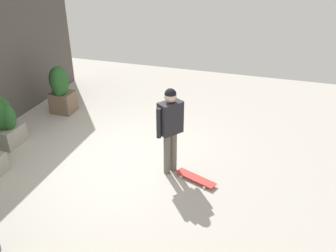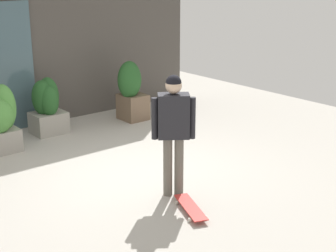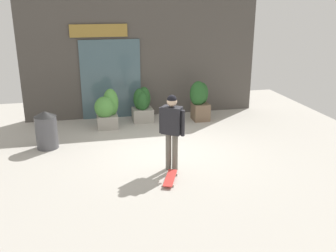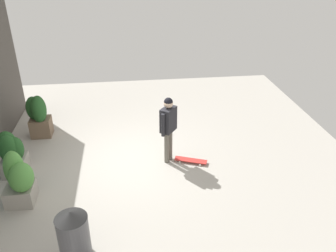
{
  "view_description": "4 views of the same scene",
  "coord_description": "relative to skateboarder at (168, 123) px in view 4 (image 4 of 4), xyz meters",
  "views": [
    {
      "loc": [
        -5.82,
        -2.81,
        4.17
      ],
      "look_at": [
        -0.19,
        -1.04,
        1.06
      ],
      "focal_mm": 38.67,
      "sensor_mm": 36.0,
      "label": 1
    },
    {
      "loc": [
        -4.43,
        -6.22,
        3.14
      ],
      "look_at": [
        -0.19,
        -1.04,
        1.06
      ],
      "focal_mm": 54.25,
      "sensor_mm": 36.0,
      "label": 2
    },
    {
      "loc": [
        -1.99,
        -8.9,
        3.73
      ],
      "look_at": [
        -0.19,
        -1.04,
        1.06
      ],
      "focal_mm": 40.75,
      "sensor_mm": 36.0,
      "label": 3
    },
    {
      "loc": [
        -7.64,
        -0.1,
        4.99
      ],
      "look_at": [
        -0.19,
        -1.04,
        1.06
      ],
      "focal_mm": 37.09,
      "sensor_mm": 36.0,
      "label": 4
    }
  ],
  "objects": [
    {
      "name": "planter_box_right",
      "position": [
        -1.2,
        3.36,
        -0.52
      ],
      "size": [
        0.74,
        0.66,
        1.2
      ],
      "color": "gray",
      "rests_on": "ground_plane"
    },
    {
      "name": "trash_bin",
      "position": [
        -2.88,
        2.04,
        -0.59
      ],
      "size": [
        0.57,
        0.57,
        1.01
      ],
      "color": "#4C4C51",
      "rests_on": "ground_plane"
    },
    {
      "name": "planter_box_left",
      "position": [
        1.78,
        3.53,
        -0.42
      ],
      "size": [
        0.66,
        0.63,
        1.29
      ],
      "color": "brown",
      "rests_on": "ground_plane"
    },
    {
      "name": "ground_plane",
      "position": [
        0.1,
        1.06,
        -1.09
      ],
      "size": [
        12.0,
        12.0,
        0.0
      ],
      "primitive_type": "plane",
      "color": "#B2ADA3"
    },
    {
      "name": "planter_box_mid",
      "position": [
        -0.06,
        3.81,
        -0.52
      ],
      "size": [
        0.64,
        0.63,
        1.1
      ],
      "color": "gray",
      "rests_on": "ground_plane"
    },
    {
      "name": "skateboarder",
      "position": [
        0.0,
        0.0,
        0.0
      ],
      "size": [
        0.51,
        0.47,
        1.77
      ],
      "rotation": [
        0.0,
        0.0,
        -2.2
      ],
      "color": "#666056",
      "rests_on": "ground_plane"
    },
    {
      "name": "skateboard",
      "position": [
        -0.17,
        -0.56,
        -1.03
      ],
      "size": [
        0.49,
        0.85,
        0.08
      ],
      "rotation": [
        0.0,
        0.0,
        -1.95
      ],
      "color": "red",
      "rests_on": "ground_plane"
    }
  ]
}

